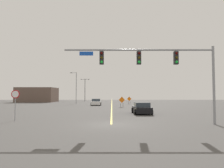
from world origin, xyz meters
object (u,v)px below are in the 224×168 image
at_px(traffic_signal_assembly, 158,63).
at_px(car_black_passing, 142,108).
at_px(construction_sign_right_shoulder, 122,100).
at_px(car_white_near, 96,102).
at_px(street_lamp_far_left, 76,86).
at_px(street_lamp_far_right, 85,88).
at_px(stop_sign, 15,99).
at_px(construction_sign_median_far, 129,99).

relative_size(traffic_signal_assembly, car_black_passing, 2.82).
bearing_deg(car_black_passing, construction_sign_right_shoulder, 97.85).
relative_size(traffic_signal_assembly, car_white_near, 2.80).
bearing_deg(street_lamp_far_left, car_white_near, -50.67).
bearing_deg(street_lamp_far_right, stop_sign, -89.89).
height_order(street_lamp_far_left, construction_sign_median_far, street_lamp_far_left).
height_order(street_lamp_far_left, street_lamp_far_right, street_lamp_far_left).
distance_m(stop_sign, car_white_near, 26.38).
bearing_deg(car_white_near, street_lamp_far_right, 103.39).
xyz_separation_m(construction_sign_median_far, car_black_passing, (-0.62, -25.52, -0.46)).
relative_size(traffic_signal_assembly, construction_sign_right_shoulder, 6.31).
bearing_deg(construction_sign_median_far, stop_sign, -112.04).
bearing_deg(construction_sign_median_far, car_white_near, -140.71).
bearing_deg(traffic_signal_assembly, stop_sign, 169.84).
distance_m(construction_sign_median_far, car_black_passing, 25.53).
height_order(street_lamp_far_right, construction_sign_right_shoulder, street_lamp_far_right).
bearing_deg(traffic_signal_assembly, car_black_passing, 90.64).
xyz_separation_m(street_lamp_far_right, car_black_passing, (12.45, -42.00, -3.71)).
height_order(construction_sign_median_far, car_black_passing, construction_sign_median_far).
bearing_deg(car_white_near, stop_sign, -101.66).
relative_size(traffic_signal_assembly, construction_sign_median_far, 6.83).
distance_m(construction_sign_median_far, car_white_near, 9.91).
distance_m(stop_sign, car_black_passing, 14.05).
bearing_deg(construction_sign_right_shoulder, construction_sign_median_far, 78.99).
xyz_separation_m(street_lamp_far_left, street_lamp_far_right, (0.18, 15.92, 0.05)).
bearing_deg(construction_sign_median_far, car_black_passing, -91.40).
height_order(traffic_signal_assembly, car_white_near, traffic_signal_assembly).
relative_size(stop_sign, street_lamp_far_right, 0.38).
bearing_deg(car_black_passing, traffic_signal_assembly, -89.36).
bearing_deg(car_black_passing, street_lamp_far_right, 106.51).
relative_size(street_lamp_far_left, car_white_near, 1.82).
height_order(traffic_signal_assembly, street_lamp_far_right, street_lamp_far_right).
height_order(street_lamp_far_left, car_white_near, street_lamp_far_left).
distance_m(traffic_signal_assembly, car_black_passing, 9.75).
height_order(stop_sign, street_lamp_far_right, street_lamp_far_right).
relative_size(traffic_signal_assembly, street_lamp_far_left, 1.53).
distance_m(stop_sign, construction_sign_median_far, 34.61).
xyz_separation_m(traffic_signal_assembly, construction_sign_median_far, (0.53, 34.30, -3.78)).
xyz_separation_m(traffic_signal_assembly, street_lamp_far_right, (-12.55, 50.78, -0.52)).
height_order(traffic_signal_assembly, car_black_passing, traffic_signal_assembly).
bearing_deg(street_lamp_far_right, construction_sign_median_far, -51.58).
bearing_deg(street_lamp_far_left, street_lamp_far_right, 89.35).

